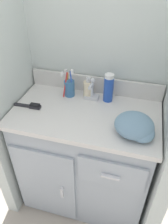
# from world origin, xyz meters

# --- Properties ---
(ground_plane) EXTENTS (6.00, 6.00, 0.00)m
(ground_plane) POSITION_xyz_m (0.00, 0.00, 0.00)
(ground_plane) COLOR #ADA393
(wall_back) EXTENTS (1.05, 0.08, 2.20)m
(wall_back) POSITION_xyz_m (0.00, 0.30, 1.10)
(wall_back) COLOR silver
(wall_back) RESTS_ON ground_plane
(wall_left) EXTENTS (0.08, 0.58, 2.20)m
(wall_left) POSITION_xyz_m (-0.48, 0.00, 1.10)
(wall_left) COLOR silver
(wall_left) RESTS_ON ground_plane
(vanity) EXTENTS (0.87, 0.51, 0.83)m
(vanity) POSITION_xyz_m (-0.00, -0.00, 0.43)
(vanity) COLOR #9EA8B2
(vanity) RESTS_ON ground_plane
(backsplash) EXTENTS (0.87, 0.02, 0.11)m
(backsplash) POSITION_xyz_m (0.00, 0.24, 0.88)
(backsplash) COLOR silver
(backsplash) RESTS_ON vanity
(sink_faucet) EXTENTS (0.09, 0.09, 0.14)m
(sink_faucet) POSITION_xyz_m (0.00, 0.15, 0.87)
(sink_faucet) COLOR silver
(sink_faucet) RESTS_ON vanity
(toothbrush_cup) EXTENTS (0.07, 0.08, 0.19)m
(toothbrush_cup) POSITION_xyz_m (-0.15, 0.15, 0.88)
(toothbrush_cup) COLOR teal
(toothbrush_cup) RESTS_ON vanity
(soap_dispenser) EXTENTS (0.06, 0.06, 0.14)m
(soap_dispenser) POSITION_xyz_m (-0.03, 0.17, 0.88)
(soap_dispenser) COLOR beige
(soap_dispenser) RESTS_ON vanity
(shaving_cream_can) EXTENTS (0.06, 0.06, 0.18)m
(shaving_cream_can) POSITION_xyz_m (0.10, 0.16, 0.92)
(shaving_cream_can) COLOR #234CB2
(shaving_cream_can) RESTS_ON vanity
(hairbrush) EXTENTS (0.17, 0.04, 0.03)m
(hairbrush) POSITION_xyz_m (-0.33, -0.04, 0.84)
(hairbrush) COLOR #232328
(hairbrush) RESTS_ON vanity
(hand_towel) EXTENTS (0.21, 0.20, 0.10)m
(hand_towel) POSITION_xyz_m (0.30, -0.11, 0.87)
(hand_towel) COLOR #6B8EA8
(hand_towel) RESTS_ON vanity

